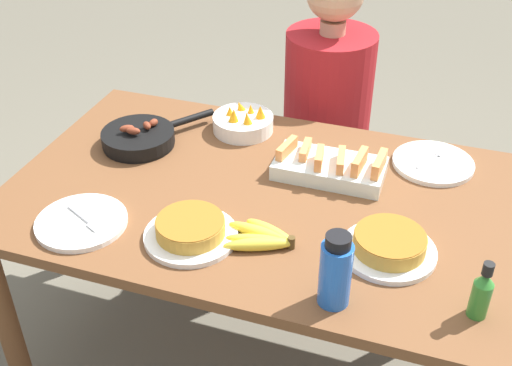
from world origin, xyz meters
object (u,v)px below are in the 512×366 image
at_px(frittata_plate_center, 191,230).
at_px(melon_tray, 331,167).
at_px(empty_plate_near_front, 81,222).
at_px(water_bottle, 335,271).
at_px(frittata_plate_side, 389,245).
at_px(hot_sauce_bottle, 482,293).
at_px(skillet, 140,137).
at_px(empty_plate_far_left, 433,163).
at_px(banana_bunch, 263,237).
at_px(person_figure, 325,139).
at_px(fruit_bowl_mango, 243,122).

bearing_deg(frittata_plate_center, melon_tray, 55.34).
distance_m(melon_tray, empty_plate_near_front, 0.76).
bearing_deg(frittata_plate_center, water_bottle, -14.63).
bearing_deg(melon_tray, frittata_plate_side, -53.48).
relative_size(melon_tray, hot_sauce_bottle, 2.13).
distance_m(skillet, water_bottle, 0.93).
distance_m(skillet, frittata_plate_side, 0.92).
bearing_deg(empty_plate_far_left, frittata_plate_center, -135.23).
bearing_deg(empty_plate_near_front, frittata_plate_side, 10.31).
distance_m(frittata_plate_center, empty_plate_near_front, 0.32).
bearing_deg(frittata_plate_side, banana_bunch, -168.94).
bearing_deg(skillet, empty_plate_near_front, -137.68).
height_order(frittata_plate_side, person_figure, person_figure).
distance_m(fruit_bowl_mango, hot_sauce_bottle, 1.03).
height_order(empty_plate_far_left, water_bottle, water_bottle).
xyz_separation_m(frittata_plate_center, water_bottle, (0.42, -0.11, 0.07)).
distance_m(melon_tray, fruit_bowl_mango, 0.39).
height_order(empty_plate_far_left, person_figure, person_figure).
bearing_deg(hot_sauce_bottle, empty_plate_near_front, 179.94).
bearing_deg(melon_tray, hot_sauce_bottle, -45.10).
bearing_deg(empty_plate_far_left, frittata_plate_side, -98.07).
bearing_deg(water_bottle, person_figure, 103.91).
relative_size(frittata_plate_side, person_figure, 0.21).
distance_m(frittata_plate_center, person_figure, 1.02).
relative_size(frittata_plate_center, person_figure, 0.21).
bearing_deg(hot_sauce_bottle, melon_tray, 134.90).
bearing_deg(person_figure, frittata_plate_center, -98.71).
distance_m(banana_bunch, water_bottle, 0.28).
relative_size(melon_tray, frittata_plate_center, 1.31).
bearing_deg(fruit_bowl_mango, banana_bunch, -65.40).
relative_size(empty_plate_far_left, person_figure, 0.21).
relative_size(empty_plate_near_front, water_bottle, 1.27).
relative_size(skillet, water_bottle, 1.79).
bearing_deg(empty_plate_far_left, melon_tray, -151.17).
bearing_deg(empty_plate_near_front, melon_tray, 37.49).
height_order(empty_plate_near_front, empty_plate_far_left, same).
bearing_deg(fruit_bowl_mango, empty_plate_far_left, -1.30).
height_order(banana_bunch, skillet, skillet).
bearing_deg(banana_bunch, frittata_plate_side, 11.06).
relative_size(melon_tray, person_figure, 0.28).
distance_m(skillet, empty_plate_near_front, 0.44).
height_order(empty_plate_near_front, hot_sauce_bottle, hot_sauce_bottle).
relative_size(fruit_bowl_mango, hot_sauce_bottle, 1.32).
relative_size(frittata_plate_side, empty_plate_far_left, 0.99).
xyz_separation_m(fruit_bowl_mango, hot_sauce_bottle, (0.81, -0.64, 0.04)).
distance_m(melon_tray, empty_plate_far_left, 0.34).
relative_size(banana_bunch, water_bottle, 1.01).
xyz_separation_m(empty_plate_near_front, water_bottle, (0.73, -0.07, 0.09)).
bearing_deg(empty_plate_far_left, person_figure, 137.59).
xyz_separation_m(frittata_plate_side, empty_plate_near_front, (-0.83, -0.15, -0.02)).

